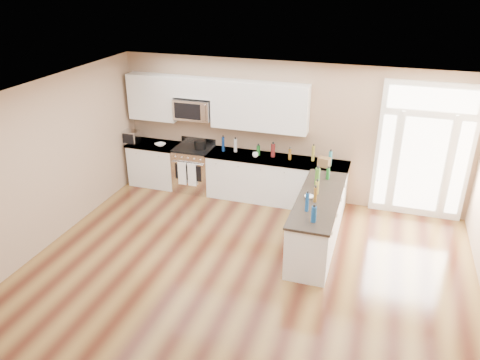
# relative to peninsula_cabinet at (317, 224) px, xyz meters

# --- Properties ---
(ground) EXTENTS (8.00, 8.00, 0.00)m
(ground) POSITION_rel_peninsula_cabinet_xyz_m (-0.93, -2.24, -0.43)
(ground) COLOR #451F13
(room_shell) EXTENTS (8.00, 8.00, 8.00)m
(room_shell) POSITION_rel_peninsula_cabinet_xyz_m (-0.93, -2.24, 1.27)
(room_shell) COLOR #A18265
(room_shell) RESTS_ON ground
(back_cabinet_left) EXTENTS (1.10, 0.66, 0.94)m
(back_cabinet_left) POSITION_rel_peninsula_cabinet_xyz_m (-3.80, 1.45, 0.00)
(back_cabinet_left) COLOR silver
(back_cabinet_left) RESTS_ON ground
(back_cabinet_right) EXTENTS (2.85, 0.66, 0.94)m
(back_cabinet_right) POSITION_rel_peninsula_cabinet_xyz_m (-1.08, 1.45, 0.00)
(back_cabinet_right) COLOR silver
(back_cabinet_right) RESTS_ON ground
(peninsula_cabinet) EXTENTS (0.69, 2.32, 0.94)m
(peninsula_cabinet) POSITION_rel_peninsula_cabinet_xyz_m (0.00, 0.00, 0.00)
(peninsula_cabinet) COLOR silver
(peninsula_cabinet) RESTS_ON ground
(upper_cabinet_left) EXTENTS (1.04, 0.33, 0.95)m
(upper_cabinet_left) POSITION_rel_peninsula_cabinet_xyz_m (-3.81, 1.59, 1.49)
(upper_cabinet_left) COLOR silver
(upper_cabinet_left) RESTS_ON room_shell
(upper_cabinet_right) EXTENTS (1.94, 0.33, 0.95)m
(upper_cabinet_right) POSITION_rel_peninsula_cabinet_xyz_m (-1.50, 1.59, 1.49)
(upper_cabinet_right) COLOR silver
(upper_cabinet_right) RESTS_ON room_shell
(upper_cabinet_short) EXTENTS (0.82, 0.33, 0.40)m
(upper_cabinet_short) POSITION_rel_peninsula_cabinet_xyz_m (-2.88, 1.59, 1.77)
(upper_cabinet_short) COLOR silver
(upper_cabinet_short) RESTS_ON room_shell
(microwave) EXTENTS (0.78, 0.41, 0.42)m
(microwave) POSITION_rel_peninsula_cabinet_xyz_m (-2.88, 1.56, 1.33)
(microwave) COLOR silver
(microwave) RESTS_ON room_shell
(entry_door) EXTENTS (1.70, 0.10, 2.60)m
(entry_door) POSITION_rel_peninsula_cabinet_xyz_m (1.62, 1.71, 0.87)
(entry_door) COLOR white
(entry_door) RESTS_ON ground
(kitchen_range) EXTENTS (0.79, 0.70, 1.08)m
(kitchen_range) POSITION_rel_peninsula_cabinet_xyz_m (-2.88, 1.45, 0.04)
(kitchen_range) COLOR silver
(kitchen_range) RESTS_ON ground
(stockpot) EXTENTS (0.33, 0.33, 0.20)m
(stockpot) POSITION_rel_peninsula_cabinet_xyz_m (-2.72, 1.46, 0.61)
(stockpot) COLOR black
(stockpot) RESTS_ON kitchen_range
(toaster_oven) EXTENTS (0.32, 0.25, 0.28)m
(toaster_oven) POSITION_rel_peninsula_cabinet_xyz_m (-4.28, 1.34, 0.64)
(toaster_oven) COLOR silver
(toaster_oven) RESTS_ON back_cabinet_left
(cardboard_box) EXTENTS (0.25, 0.21, 0.18)m
(cardboard_box) POSITION_rel_peninsula_cabinet_xyz_m (-0.12, 1.32, 0.59)
(cardboard_box) COLOR brown
(cardboard_box) RESTS_ON back_cabinet_right
(bowl_left) EXTENTS (0.28, 0.28, 0.05)m
(bowl_left) POSITION_rel_peninsula_cabinet_xyz_m (-3.60, 1.37, 0.53)
(bowl_left) COLOR white
(bowl_left) RESTS_ON back_cabinet_left
(bowl_peninsula) EXTENTS (0.20, 0.20, 0.05)m
(bowl_peninsula) POSITION_rel_peninsula_cabinet_xyz_m (-0.15, -0.10, 0.53)
(bowl_peninsula) COLOR white
(bowl_peninsula) RESTS_ON peninsula_cabinet
(cup_counter) EXTENTS (0.13, 0.13, 0.09)m
(cup_counter) POSITION_rel_peninsula_cabinet_xyz_m (-1.50, 1.37, 0.55)
(cup_counter) COLOR white
(cup_counter) RESTS_ON back_cabinet_right
(counter_bottles) EXTENTS (2.34, 2.45, 0.32)m
(counter_bottles) POSITION_rel_peninsula_cabinet_xyz_m (-0.62, 0.76, 0.64)
(counter_bottles) COLOR #19591E
(counter_bottles) RESTS_ON back_cabinet_right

